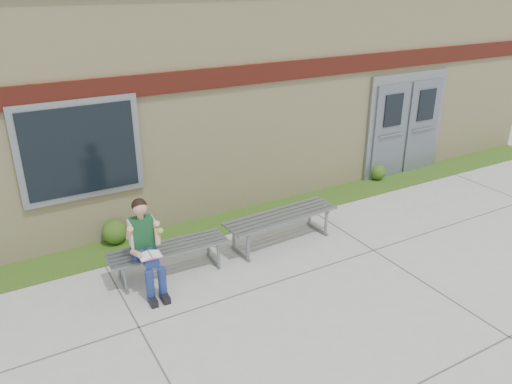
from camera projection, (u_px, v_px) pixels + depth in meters
ground at (346, 282)px, 7.42m from camera, size 80.00×80.00×0.00m
grass_strip at (258, 215)px, 9.49m from camera, size 16.00×0.80×0.02m
school_building at (184, 76)px, 11.37m from camera, size 16.20×6.22×4.20m
bench_left at (169, 253)px, 7.49m from camera, size 1.81×0.56×0.47m
bench_right at (281, 221)px, 8.38m from camera, size 2.03×0.67×0.52m
girl at (146, 245)px, 7.01m from camera, size 0.48×0.82×1.37m
shrub_mid at (115, 232)px, 8.40m from camera, size 0.42×0.42×0.42m
shrub_east at (378, 172)px, 11.08m from camera, size 0.34×0.34×0.34m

